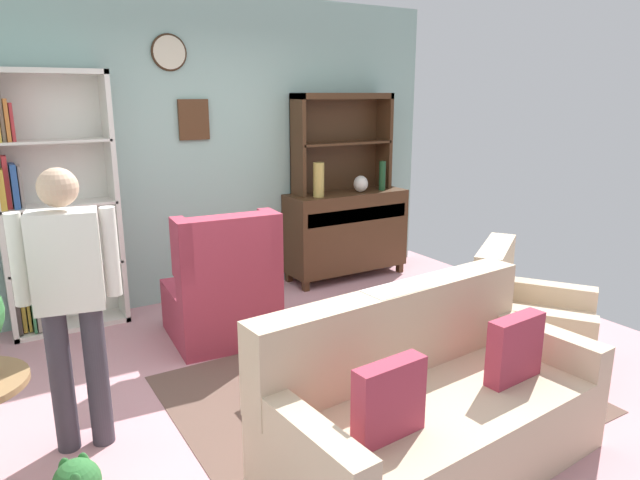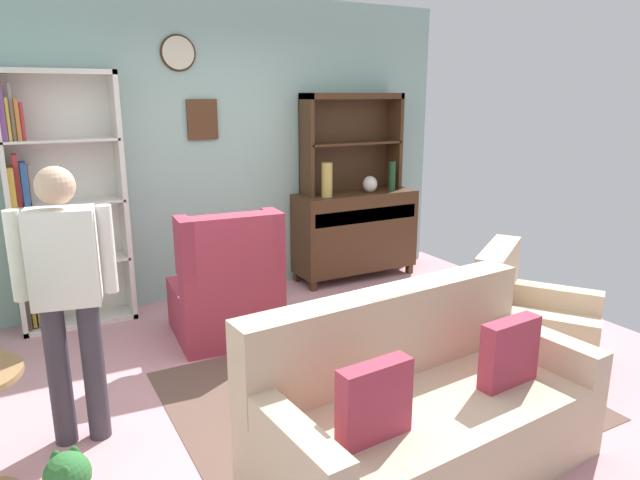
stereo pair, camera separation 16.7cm
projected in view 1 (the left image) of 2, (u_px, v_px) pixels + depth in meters
The scene contains 15 objects.
ground_plane at pixel (323, 384), 3.89m from camera, with size 5.40×4.60×0.02m, color #C68C93.
wall_back at pixel (203, 150), 5.30m from camera, with size 5.00×0.09×2.80m.
area_rug at pixel (373, 394), 3.74m from camera, with size 2.44×2.01×0.01m, color brown.
bookshelf at pixel (47, 211), 4.55m from camera, with size 0.90×0.30×2.10m.
sideboard at pixel (346, 231), 6.02m from camera, with size 1.30×0.45×0.92m.
sideboard_hutch at pixel (341, 129), 5.85m from camera, with size 1.10×0.26×1.00m.
vase_tall at pixel (319, 180), 5.62m from camera, with size 0.11×0.11×0.34m, color tan.
vase_round at pixel (361, 184), 5.91m from camera, with size 0.15×0.15×0.17m, color beige.
bottle_wine at pixel (382, 176), 6.01m from camera, with size 0.07×0.07×0.31m, color #194223.
couch_floral at pixel (429, 409), 2.98m from camera, with size 1.86×0.98×0.90m.
armchair_floral at pixel (527, 329), 4.06m from camera, with size 1.06×1.07×0.88m.
wingback_chair at pixel (223, 294), 4.48m from camera, with size 0.84×0.86×1.05m.
person_reading at pixel (70, 292), 2.98m from camera, with size 0.53×0.26×1.56m.
coffee_table at pixel (341, 338), 3.75m from camera, with size 0.80×0.50×0.42m.
book_stack at pixel (336, 321), 3.75m from camera, with size 0.20×0.15×0.08m.
Camera 1 is at (-1.85, -3.00, 1.91)m, focal length 32.01 mm.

